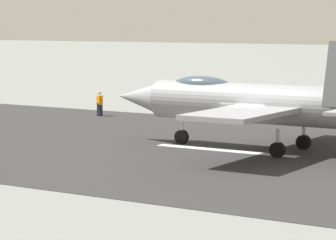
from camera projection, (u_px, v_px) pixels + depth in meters
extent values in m
plane|color=gray|center=(241.00, 152.00, 43.98)|extent=(400.00, 400.00, 0.00)
cube|color=#2F2F2F|center=(241.00, 152.00, 43.98)|extent=(240.00, 26.00, 0.02)
cube|color=white|center=(225.00, 151.00, 44.44)|extent=(8.00, 0.70, 0.00)
cylinder|color=#93979D|center=(259.00, 104.00, 44.32)|extent=(12.05, 2.05, 2.04)
cone|color=#93979D|center=(139.00, 97.00, 48.23)|extent=(2.78, 1.73, 1.73)
ellipsoid|color=#3F5160|center=(202.00, 86.00, 46.03)|extent=(3.60, 1.10, 1.10)
cube|color=#93979D|center=(240.00, 114.00, 40.43)|extent=(3.40, 5.98, 0.24)
cube|color=#93979D|center=(308.00, 101.00, 47.18)|extent=(3.40, 5.98, 0.24)
cylinder|color=silver|center=(182.00, 131.00, 46.96)|extent=(0.18, 0.18, 1.40)
cylinder|color=black|center=(182.00, 137.00, 47.00)|extent=(0.76, 0.30, 0.76)
cylinder|color=silver|center=(277.00, 143.00, 42.22)|extent=(0.18, 0.18, 1.40)
cylinder|color=black|center=(277.00, 150.00, 42.26)|extent=(0.76, 0.30, 0.76)
cylinder|color=silver|center=(304.00, 136.00, 44.91)|extent=(0.18, 0.18, 1.40)
cylinder|color=black|center=(304.00, 142.00, 44.95)|extent=(0.76, 0.30, 0.76)
cube|color=#1E2338|center=(100.00, 110.00, 60.86)|extent=(0.24, 0.36, 0.92)
cube|color=orange|center=(100.00, 100.00, 60.78)|extent=(0.52, 0.45, 0.63)
sphere|color=tan|center=(100.00, 93.00, 60.73)|extent=(0.22, 0.22, 0.22)
cylinder|color=orange|center=(98.00, 100.00, 61.04)|extent=(0.10, 0.10, 0.59)
cylinder|color=orange|center=(102.00, 101.00, 60.53)|extent=(0.10, 0.10, 0.59)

